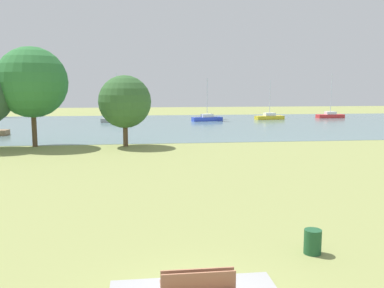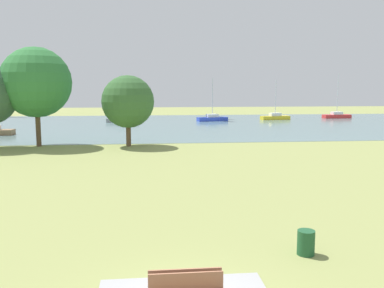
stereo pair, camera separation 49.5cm
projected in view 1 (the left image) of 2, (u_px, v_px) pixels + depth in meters
The scene contains 10 objects.
ground_plane at pixel (158, 158), 31.76m from camera, with size 160.00×160.00×0.00m, color #8C9351.
bench_facing_water at pixel (197, 286), 10.33m from camera, with size 1.80×0.48×0.89m.
litter_bin at pixel (313, 242), 13.48m from camera, with size 0.56×0.56×0.80m, color #1E512D.
water_surface at pixel (149, 125), 59.28m from camera, with size 140.00×40.00×0.02m, color slate.
sailboat_blue at pixel (207, 118), 66.01m from camera, with size 5.00×2.42×6.74m.
sailboat_gray at pixel (117, 119), 63.23m from camera, with size 5.03×2.74×7.34m.
sailboat_yellow at pixel (269, 117), 69.10m from camera, with size 4.96×2.17×6.48m.
sailboat_red at pixel (330, 115), 72.63m from camera, with size 4.90×1.84×7.66m.
tree_east_far at pixel (32, 82), 36.98m from camera, with size 6.29×6.29×8.91m.
tree_mid_shore at pixel (125, 102), 37.39m from camera, with size 4.73×4.73×6.42m.
Camera 1 is at (-1.32, -9.40, 5.36)m, focal length 39.04 mm.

